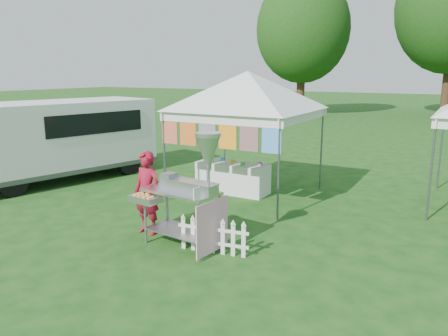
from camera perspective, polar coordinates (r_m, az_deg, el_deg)
The scene contains 8 objects.
ground at distance 8.05m, azimuth -8.44°, elevation -9.38°, with size 120.00×120.00×0.00m, color #154413.
canopy_main at distance 10.45m, azimuth 3.10°, elevation 12.49°, with size 4.24×4.24×3.45m.
tree_left at distance 31.83m, azimuth 10.26°, elevation 17.43°, with size 6.40×6.40×9.53m.
donut_cart at distance 7.28m, azimuth -4.44°, elevation -1.76°, with size 1.55×0.96×2.03m.
vendor at distance 8.22m, azimuth -10.01°, elevation -3.24°, with size 0.57×0.37×1.56m, color maroon.
cargo_van at distance 13.12m, azimuth -20.31°, elevation 3.78°, with size 3.37×5.61×2.18m.
picket_fence at distance 7.37m, azimuth -1.48°, elevation -8.97°, with size 1.25×0.22×0.56m.
display_table at distance 10.97m, azimuth 1.14°, elevation -1.25°, with size 1.80×0.70×0.75m, color white.
Camera 1 is at (4.65, -5.86, 2.98)m, focal length 35.00 mm.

